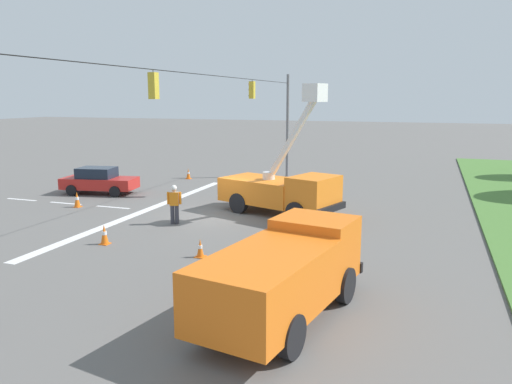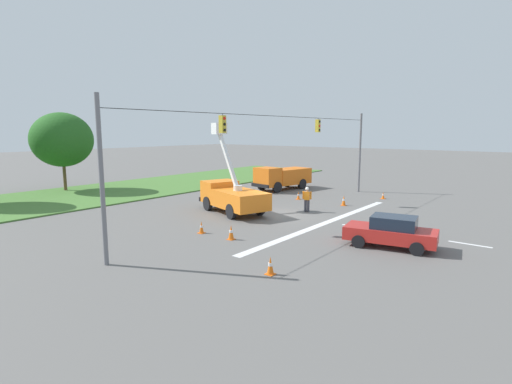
{
  "view_description": "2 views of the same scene",
  "coord_description": "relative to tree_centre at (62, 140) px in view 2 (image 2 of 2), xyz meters",
  "views": [
    {
      "loc": [
        21.35,
        9.73,
        5.59
      ],
      "look_at": [
        1.98,
        2.9,
        1.7
      ],
      "focal_mm": 35.0,
      "sensor_mm": 36.0,
      "label": 1
    },
    {
      "loc": [
        -21.99,
        -15.13,
        5.7
      ],
      "look_at": [
        -0.57,
        1.58,
        1.48
      ],
      "focal_mm": 28.0,
      "sensor_mm": 36.0,
      "label": 2
    }
  ],
  "objects": [
    {
      "name": "grass_verge",
      "position": [
        3.72,
        -3.89,
        -4.77
      ],
      "size": [
        56.0,
        12.0,
        0.1
      ],
      "primitive_type": "cube",
      "color": "#477533",
      "rests_on": "ground"
    },
    {
      "name": "utility_truck_bucket_lift",
      "position": [
        2.31,
        -18.83,
        -3.54
      ],
      "size": [
        4.21,
        6.41,
        6.21
      ],
      "color": "orange",
      "rests_on": "ground"
    },
    {
      "name": "signal_gantry",
      "position": [
        3.66,
        -21.89,
        -0.57
      ],
      "size": [
        26.2,
        0.33,
        7.2
      ],
      "color": "slate",
      "rests_on": "ground"
    },
    {
      "name": "utility_truck_support_near",
      "position": [
        13.47,
        -15.48,
        -3.58
      ],
      "size": [
        6.34,
        3.27,
        2.25
      ],
      "color": "orange",
      "rests_on": "ground"
    },
    {
      "name": "traffic_cone_mid_right",
      "position": [
        14.3,
        -25.15,
        -4.54
      ],
      "size": [
        0.36,
        0.36,
        0.59
      ],
      "color": "orange",
      "rests_on": "ground"
    },
    {
      "name": "traffic_cone_lane_edge_b",
      "position": [
        4.29,
        -29.33,
        -4.41
      ],
      "size": [
        0.36,
        0.36,
        0.81
      ],
      "color": "orange",
      "rests_on": "ground"
    },
    {
      "name": "tree_centre",
      "position": [
        0.0,
        0.0,
        0.0
      ],
      "size": [
        5.51,
        5.53,
        7.32
      ],
      "color": "brown",
      "rests_on": "ground"
    },
    {
      "name": "traffic_cone_mid_left",
      "position": [
        9.46,
        -23.89,
        -4.43
      ],
      "size": [
        0.36,
        0.36,
        0.79
      ],
      "color": "orange",
      "rests_on": "ground"
    },
    {
      "name": "lane_markings",
      "position": [
        3.72,
        -27.05,
        -4.81
      ],
      "size": [
        17.6,
        15.25,
        0.01
      ],
      "color": "silver",
      "rests_on": "ground"
    },
    {
      "name": "ground_plane",
      "position": [
        3.72,
        -21.89,
        -4.82
      ],
      "size": [
        200.0,
        200.0,
        0.0
      ],
      "primitive_type": "plane",
      "color": "#605E5B"
    },
    {
      "name": "traffic_cone_foreground_right",
      "position": [
        -3.01,
        -23.46,
        -4.43
      ],
      "size": [
        0.36,
        0.36,
        0.79
      ],
      "color": "orange",
      "rests_on": "ground"
    },
    {
      "name": "sedan_red",
      "position": [
        0.78,
        -30.56,
        -4.03
      ],
      "size": [
        2.5,
        4.54,
        1.56
      ],
      "color": "red",
      "rests_on": "ground"
    },
    {
      "name": "traffic_cone_foreground_left",
      "position": [
        9.67,
        -19.69,
        -4.49
      ],
      "size": [
        0.36,
        0.36,
        0.67
      ],
      "color": "orange",
      "rests_on": "ground"
    },
    {
      "name": "traffic_cone_lane_edge_a",
      "position": [
        -3.05,
        -21.28,
        -4.49
      ],
      "size": [
        0.36,
        0.36,
        0.68
      ],
      "color": "orange",
      "rests_on": "ground"
    },
    {
      "name": "road_worker",
      "position": [
        5.71,
        -22.87,
        -3.82
      ],
      "size": [
        0.36,
        0.62,
        1.77
      ],
      "color": "#383842",
      "rests_on": "ground"
    },
    {
      "name": "traffic_cone_near_bucket",
      "position": [
        -5.91,
        -28.11,
        -4.45
      ],
      "size": [
        0.36,
        0.36,
        0.74
      ],
      "color": "orange",
      "rests_on": "ground"
    }
  ]
}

